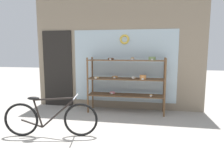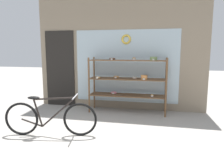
{
  "view_description": "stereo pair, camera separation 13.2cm",
  "coord_description": "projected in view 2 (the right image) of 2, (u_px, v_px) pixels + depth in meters",
  "views": [
    {
      "loc": [
        0.96,
        -3.08,
        1.58
      ],
      "look_at": [
        0.15,
        1.19,
        0.9
      ],
      "focal_mm": 35.0,
      "sensor_mm": 36.0,
      "label": 1
    },
    {
      "loc": [
        1.09,
        -3.05,
        1.58
      ],
      "look_at": [
        0.15,
        1.19,
        0.9
      ],
      "focal_mm": 35.0,
      "sensor_mm": 36.0,
      "label": 2
    }
  ],
  "objects": [
    {
      "name": "storefront_facade",
      "position": [
        117.0,
        48.0,
        5.79
      ],
      "size": [
        4.52,
        0.13,
        3.38
      ],
      "color": "gray",
      "rests_on": "ground_plane"
    },
    {
      "name": "display_case",
      "position": [
        128.0,
        78.0,
        5.46
      ],
      "size": [
        1.93,
        0.49,
        1.41
      ],
      "color": "brown",
      "rests_on": "ground_plane"
    },
    {
      "name": "ground_plane",
      "position": [
        86.0,
        152.0,
        3.42
      ],
      "size": [
        30.0,
        30.0,
        0.0
      ],
      "primitive_type": "plane",
      "color": "gray"
    },
    {
      "name": "bicycle",
      "position": [
        50.0,
        118.0,
        4.03
      ],
      "size": [
        1.69,
        0.5,
        0.76
      ],
      "rotation": [
        0.0,
        0.0,
        0.19
      ],
      "color": "black",
      "rests_on": "ground_plane"
    }
  ]
}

